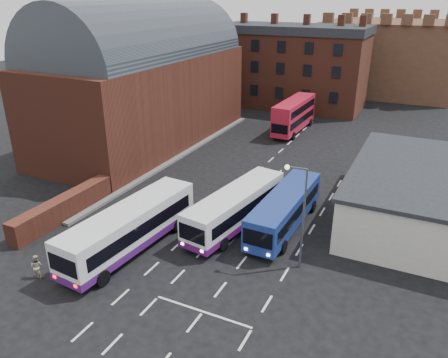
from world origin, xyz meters
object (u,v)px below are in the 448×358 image
at_px(pedestrian_red, 63,244).
at_px(pedestrian_beige, 37,266).
at_px(bus_white_inbound, 236,206).
at_px(street_lamp, 300,209).
at_px(bus_white_outbound, 130,226).
at_px(bus_blue, 285,208).
at_px(bus_red_double, 294,115).

height_order(pedestrian_red, pedestrian_beige, pedestrian_beige).
distance_m(bus_white_inbound, pedestrian_beige, 14.26).
distance_m(bus_white_inbound, street_lamp, 7.09).
bearing_deg(bus_white_outbound, pedestrian_beige, -117.62).
bearing_deg(pedestrian_red, pedestrian_beige, 96.19).
bearing_deg(bus_blue, bus_white_outbound, 42.34).
relative_size(street_lamp, pedestrian_red, 4.85).
height_order(bus_white_outbound, bus_red_double, bus_red_double).
distance_m(bus_blue, street_lamp, 5.69).
bearing_deg(pedestrian_red, bus_white_inbound, -142.03).
distance_m(pedestrian_red, pedestrian_beige, 2.87).
distance_m(bus_blue, bus_red_double, 25.57).
distance_m(bus_white_outbound, pedestrian_red, 4.75).
distance_m(bus_red_double, pedestrian_beige, 37.65).
bearing_deg(bus_red_double, bus_white_outbound, 88.86).
distance_m(bus_white_outbound, bus_red_double, 32.08).
distance_m(bus_white_outbound, bus_white_inbound, 8.04).
xyz_separation_m(pedestrian_red, pedestrian_beige, (0.58, -2.81, 0.07)).
bearing_deg(bus_white_outbound, bus_white_inbound, 54.70).
bearing_deg(bus_white_outbound, street_lamp, 19.79).
xyz_separation_m(bus_white_outbound, bus_white_inbound, (5.16, 6.16, -0.13)).
height_order(bus_white_inbound, pedestrian_red, bus_white_inbound).
relative_size(bus_white_outbound, bus_white_inbound, 1.07).
height_order(bus_blue, pedestrian_beige, bus_blue).
xyz_separation_m(bus_white_outbound, bus_red_double, (1.55, 32.04, 0.33)).
relative_size(bus_red_double, pedestrian_beige, 6.55).
distance_m(bus_white_inbound, bus_blue, 3.69).
bearing_deg(pedestrian_red, bus_blue, -147.16).
distance_m(bus_red_double, street_lamp, 30.63).
xyz_separation_m(bus_blue, bus_red_double, (-7.06, 24.57, 0.52)).
bearing_deg(street_lamp, bus_white_outbound, -164.86).
relative_size(bus_white_outbound, bus_blue, 1.12).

